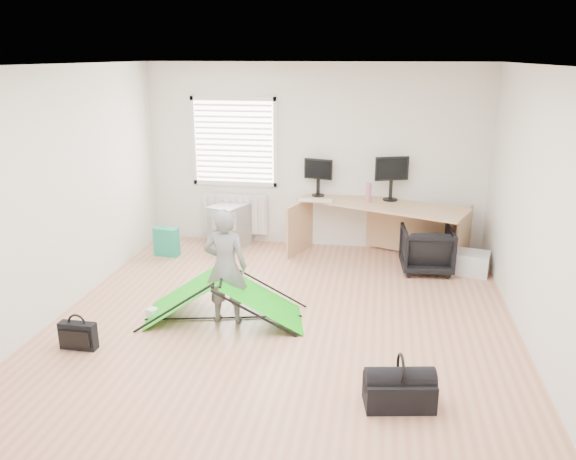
% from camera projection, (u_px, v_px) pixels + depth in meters
% --- Properties ---
extents(ground, '(5.50, 5.50, 0.00)m').
position_uv_depth(ground, '(282.00, 324.00, 6.07)').
color(ground, tan).
rests_on(ground, ground).
extents(back_wall, '(5.00, 0.02, 2.70)m').
position_uv_depth(back_wall, '(314.00, 157.00, 8.26)').
color(back_wall, silver).
rests_on(back_wall, ground).
extents(window, '(1.20, 0.06, 1.20)m').
position_uv_depth(window, '(234.00, 142.00, 8.35)').
color(window, silver).
rests_on(window, back_wall).
extents(radiator, '(1.00, 0.12, 0.60)m').
position_uv_depth(radiator, '(235.00, 214.00, 8.64)').
color(radiator, silver).
rests_on(radiator, back_wall).
extents(desk, '(2.45, 1.56, 0.80)m').
position_uv_depth(desk, '(380.00, 230.00, 7.99)').
color(desk, tan).
rests_on(desk, ground).
extents(filing_cabinet, '(0.60, 0.68, 0.65)m').
position_uv_depth(filing_cabinet, '(230.00, 226.00, 8.45)').
color(filing_cabinet, '#999C9D').
rests_on(filing_cabinet, ground).
extents(monitor_left, '(0.43, 0.19, 0.41)m').
position_uv_depth(monitor_left, '(318.00, 182.00, 8.23)').
color(monitor_left, black).
rests_on(monitor_left, desk).
extents(monitor_right, '(0.49, 0.26, 0.46)m').
position_uv_depth(monitor_right, '(391.00, 184.00, 7.97)').
color(monitor_right, black).
rests_on(monitor_right, desk).
extents(keyboard, '(0.48, 0.17, 0.02)m').
position_uv_depth(keyboard, '(316.00, 200.00, 7.99)').
color(keyboard, beige).
rests_on(keyboard, desk).
extents(thermos, '(0.10, 0.10, 0.27)m').
position_uv_depth(thermos, '(369.00, 193.00, 7.89)').
color(thermos, '#A85E79').
rests_on(thermos, desk).
extents(office_chair, '(0.70, 0.72, 0.61)m').
position_uv_depth(office_chair, '(427.00, 249.00, 7.49)').
color(office_chair, black).
rests_on(office_chair, ground).
extents(person, '(0.47, 0.32, 1.27)m').
position_uv_depth(person, '(225.00, 267.00, 5.97)').
color(person, slate).
rests_on(person, ground).
extents(kite, '(1.86, 1.12, 0.54)m').
position_uv_depth(kite, '(223.00, 297.00, 6.12)').
color(kite, '#14BD12').
rests_on(kite, ground).
extents(storage_crate, '(0.60, 0.48, 0.29)m').
position_uv_depth(storage_crate, '(468.00, 263.00, 7.46)').
color(storage_crate, silver).
rests_on(storage_crate, ground).
extents(tote_bag, '(0.37, 0.20, 0.42)m').
position_uv_depth(tote_bag, '(167.00, 242.00, 8.10)').
color(tote_bag, '#1C8A69').
rests_on(tote_bag, ground).
extents(laptop_bag, '(0.37, 0.12, 0.28)m').
position_uv_depth(laptop_bag, '(78.00, 336.00, 5.54)').
color(laptop_bag, black).
rests_on(laptop_bag, ground).
extents(white_box, '(0.13, 0.13, 0.10)m').
position_uv_depth(white_box, '(152.00, 313.00, 6.23)').
color(white_box, silver).
rests_on(white_box, ground).
extents(duffel_bag, '(0.61, 0.39, 0.25)m').
position_uv_depth(duffel_bag, '(399.00, 393.00, 4.63)').
color(duffel_bag, black).
rests_on(duffel_bag, ground).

